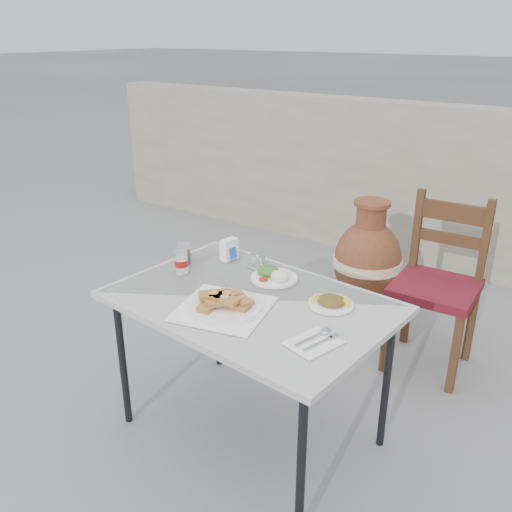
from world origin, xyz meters
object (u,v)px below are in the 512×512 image
Objects in this scene: salad_rice_plate at (274,275)px; cola_glass at (184,254)px; cafe_table at (250,308)px; pide_plate at (223,302)px; terracotta_urn at (367,262)px; chair at (438,283)px; napkin_holder at (229,249)px; salad_chopped_plate at (331,302)px; soda_can at (181,262)px; condiment_caddy at (259,263)px.

salad_rice_plate is 0.45m from cola_glass.
salad_rice_plate is at bearing 95.97° from cafe_table.
salad_rice_plate is at bearing 88.31° from pide_plate.
pide_plate is 0.55× the size of terracotta_urn.
salad_rice_plate is at bearing -123.40° from chair.
chair is at bearing 51.36° from napkin_holder.
cola_glass is 0.92× the size of napkin_holder.
chair is (0.78, 0.75, -0.26)m from napkin_holder.
terracotta_urn is (-0.53, 0.33, -0.13)m from chair.
cafe_table is 1.38m from terracotta_urn.
cola_glass is at bearing -179.10° from salad_chopped_plate.
cafe_table is at bearing -87.28° from terracotta_urn.
cafe_table is at bearing -14.74° from cola_glass.
chair reaches higher than soda_can.
cola_glass reaches higher than condiment_caddy.
condiment_caddy is at bearing 117.57° from cafe_table.
chair reaches higher than cafe_table.
napkin_holder is 0.14× the size of terracotta_urn.
cola_glass is at bearing -168.93° from salad_rice_plate.
cola_glass is at bearing 149.21° from pide_plate.
chair reaches higher than condiment_caddy.
salad_rice_plate is 1.99× the size of condiment_caddy.
salad_chopped_plate is 0.76m from cola_glass.
salad_chopped_plate is at bearing -13.06° from salad_rice_plate.
salad_chopped_plate is 0.70m from soda_can.
napkin_holder reaches higher than terracotta_urn.
pide_plate is 0.50m from napkin_holder.
napkin_holder is (0.15, 0.15, 0.01)m from cola_glass.
salad_rice_plate is 0.30m from napkin_holder.
chair is (0.61, 0.75, -0.23)m from condiment_caddy.
condiment_caddy reaches higher than terracotta_urn.
soda_can is 1.34m from chair.
chair reaches higher than napkin_holder.
cola_glass is 1.35m from terracotta_urn.
salad_chopped_plate is 0.46m from condiment_caddy.
condiment_caddy is at bearing 44.10° from soda_can.
napkin_holder reaches higher than pide_plate.
chair is (0.50, 1.16, -0.24)m from pide_plate.
condiment_caddy is at bearing -131.51° from chair.
condiment_caddy is (0.32, 0.15, -0.02)m from cola_glass.
soda_can is 0.26m from napkin_holder.
condiment_caddy is at bearing 151.95° from salad_rice_plate.
chair reaches higher than cola_glass.
pide_plate is 4.04× the size of napkin_holder.
napkin_holder reaches higher than cola_glass.
terracotta_urn reaches higher than salad_rice_plate.
terracotta_urn is at bearing 92.13° from salad_rice_plate.
cola_glass is at bearing 125.08° from soda_can.
pide_plate is at bearing -115.78° from chair.
soda_can is 1.04× the size of napkin_holder.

